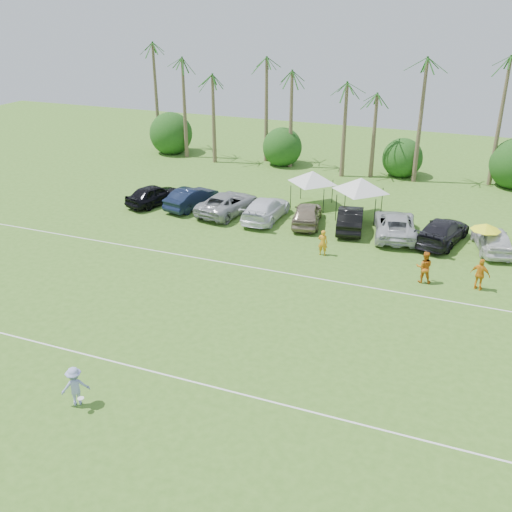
% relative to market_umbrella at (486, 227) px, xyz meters
% --- Properties ---
extents(ground, '(120.00, 120.00, 0.00)m').
position_rel_market_umbrella_xyz_m(ground, '(-13.90, -21.54, -1.98)').
color(ground, '#427021').
rests_on(ground, ground).
extents(field_lines, '(80.00, 12.10, 0.01)m').
position_rel_market_umbrella_xyz_m(field_lines, '(-13.90, -13.54, -1.97)').
color(field_lines, white).
rests_on(field_lines, ground).
extents(palm_tree_0, '(2.40, 2.40, 8.90)m').
position_rel_market_umbrella_xyz_m(palm_tree_0, '(-35.90, 16.46, 5.50)').
color(palm_tree_0, brown).
rests_on(palm_tree_0, ground).
extents(palm_tree_1, '(2.40, 2.40, 9.90)m').
position_rel_market_umbrella_xyz_m(palm_tree_1, '(-30.90, 16.46, 6.37)').
color(palm_tree_1, brown).
rests_on(palm_tree_1, ground).
extents(palm_tree_2, '(2.40, 2.40, 10.90)m').
position_rel_market_umbrella_xyz_m(palm_tree_2, '(-25.90, 16.46, 7.24)').
color(palm_tree_2, brown).
rests_on(palm_tree_2, ground).
extents(palm_tree_3, '(2.40, 2.40, 11.90)m').
position_rel_market_umbrella_xyz_m(palm_tree_3, '(-21.90, 16.46, 8.09)').
color(palm_tree_3, brown).
rests_on(palm_tree_3, ground).
extents(palm_tree_4, '(2.40, 2.40, 8.90)m').
position_rel_market_umbrella_xyz_m(palm_tree_4, '(-17.90, 16.46, 5.50)').
color(palm_tree_4, brown).
rests_on(palm_tree_4, ground).
extents(palm_tree_5, '(2.40, 2.40, 9.90)m').
position_rel_market_umbrella_xyz_m(palm_tree_5, '(-13.90, 16.46, 6.37)').
color(palm_tree_5, brown).
rests_on(palm_tree_5, ground).
extents(palm_tree_6, '(2.40, 2.40, 10.90)m').
position_rel_market_umbrella_xyz_m(palm_tree_6, '(-9.90, 16.46, 7.24)').
color(palm_tree_6, brown).
rests_on(palm_tree_6, ground).
extents(palm_tree_7, '(2.40, 2.40, 11.90)m').
position_rel_market_umbrella_xyz_m(palm_tree_7, '(-5.90, 16.46, 8.09)').
color(palm_tree_7, brown).
rests_on(palm_tree_7, ground).
extents(palm_tree_8, '(2.40, 2.40, 8.90)m').
position_rel_market_umbrella_xyz_m(palm_tree_8, '(-0.90, 16.46, 5.50)').
color(palm_tree_8, brown).
rests_on(palm_tree_8, ground).
extents(bush_tree_0, '(4.00, 4.00, 4.00)m').
position_rel_market_umbrella_xyz_m(bush_tree_0, '(-32.90, 17.46, -0.18)').
color(bush_tree_0, brown).
rests_on(bush_tree_0, ground).
extents(bush_tree_1, '(4.00, 4.00, 4.00)m').
position_rel_market_umbrella_xyz_m(bush_tree_1, '(-19.90, 17.46, -0.18)').
color(bush_tree_1, brown).
rests_on(bush_tree_1, ground).
extents(bush_tree_2, '(4.00, 4.00, 4.00)m').
position_rel_market_umbrella_xyz_m(bush_tree_2, '(-7.90, 17.46, -0.18)').
color(bush_tree_2, brown).
rests_on(bush_tree_2, ground).
extents(sideline_player_a, '(0.67, 0.46, 1.77)m').
position_rel_market_umbrella_xyz_m(sideline_player_a, '(-9.88, -4.00, -1.09)').
color(sideline_player_a, orange).
rests_on(sideline_player_a, ground).
extents(sideline_player_b, '(1.07, 0.90, 1.99)m').
position_rel_market_umbrella_xyz_m(sideline_player_b, '(-3.18, -5.65, -0.98)').
color(sideline_player_b, '#CC6616').
rests_on(sideline_player_b, ground).
extents(sideline_player_c, '(1.23, 0.80, 1.94)m').
position_rel_market_umbrella_xyz_m(sideline_player_c, '(-0.03, -5.42, -1.01)').
color(sideline_player_c, orange).
rests_on(sideline_player_c, ground).
extents(canopy_tent_left, '(4.24, 4.24, 3.43)m').
position_rel_market_umbrella_xyz_m(canopy_tent_left, '(-13.40, 5.27, 0.96)').
color(canopy_tent_left, black).
rests_on(canopy_tent_left, ground).
extents(canopy_tent_right, '(4.54, 4.54, 3.68)m').
position_rel_market_umbrella_xyz_m(canopy_tent_right, '(-9.21, 4.10, 1.17)').
color(canopy_tent_right, black).
rests_on(canopy_tent_right, ground).
extents(market_umbrella, '(1.98, 1.98, 2.21)m').
position_rel_market_umbrella_xyz_m(market_umbrella, '(0.00, 0.00, 0.00)').
color(market_umbrella, black).
rests_on(market_umbrella, ground).
extents(frisbee_player, '(1.31, 1.26, 1.79)m').
position_rel_market_umbrella_xyz_m(frisbee_player, '(-15.32, -22.68, -1.08)').
color(frisbee_player, '#98A1D8').
rests_on(frisbee_player, ground).
extents(parked_car_0, '(3.53, 5.38, 1.70)m').
position_rel_market_umbrella_xyz_m(parked_car_0, '(-25.58, 0.74, -1.13)').
color(parked_car_0, black).
rests_on(parked_car_0, ground).
extents(parked_car_1, '(2.84, 5.43, 1.70)m').
position_rel_market_umbrella_xyz_m(parked_car_1, '(-22.32, 1.15, -1.13)').
color(parked_car_1, '#111B32').
rests_on(parked_car_1, ground).
extents(parked_car_2, '(3.79, 6.51, 1.70)m').
position_rel_market_umbrella_xyz_m(parked_car_2, '(-19.05, 1.05, -1.13)').
color(parked_car_2, '#999B9E').
rests_on(parked_car_2, ground).
extents(parked_car_3, '(2.46, 5.90, 1.70)m').
position_rel_market_umbrella_xyz_m(parked_car_3, '(-15.78, 0.91, -1.13)').
color(parked_car_3, white).
rests_on(parked_car_3, ground).
extents(parked_car_4, '(2.94, 5.29, 1.70)m').
position_rel_market_umbrella_xyz_m(parked_car_4, '(-12.51, 1.04, -1.13)').
color(parked_car_4, gray).
rests_on(parked_car_4, ground).
extents(parked_car_5, '(2.69, 5.40, 1.70)m').
position_rel_market_umbrella_xyz_m(parked_car_5, '(-9.24, 1.22, -1.13)').
color(parked_car_5, black).
rests_on(parked_car_5, ground).
extents(parked_car_6, '(4.00, 6.57, 1.70)m').
position_rel_market_umbrella_xyz_m(parked_car_6, '(-5.97, 1.17, -1.13)').
color(parked_car_6, '#BBBEC0').
rests_on(parked_car_6, ground).
extents(parked_car_7, '(3.75, 6.27, 1.70)m').
position_rel_market_umbrella_xyz_m(parked_car_7, '(-2.70, 1.12, -1.13)').
color(parked_car_7, black).
rests_on(parked_car_7, ground).
extents(parked_car_8, '(3.10, 5.32, 1.70)m').
position_rel_market_umbrella_xyz_m(parked_car_8, '(0.57, 0.92, -1.13)').
color(parked_car_8, white).
rests_on(parked_car_8, ground).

